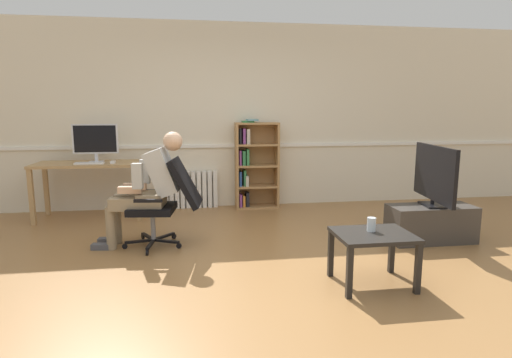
{
  "coord_description": "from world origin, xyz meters",
  "views": [
    {
      "loc": [
        -0.52,
        -3.63,
        1.46
      ],
      "look_at": [
        0.15,
        0.85,
        0.7
      ],
      "focal_mm": 29.27,
      "sensor_mm": 36.0,
      "label": 1
    }
  ],
  "objects_px": {
    "computer_desk": "(90,170)",
    "person_seated": "(148,186)",
    "tv_stand": "(431,224)",
    "coffee_table": "(373,241)",
    "drinking_glass": "(371,224)",
    "keyboard": "(89,163)",
    "office_chair": "(167,199)",
    "radiator": "(191,190)",
    "computer_mouse": "(113,162)",
    "bookshelf": "(254,165)",
    "tv_screen": "(434,175)",
    "imac_monitor": "(95,140)"
  },
  "relations": [
    {
      "from": "bookshelf",
      "to": "radiator",
      "type": "relative_size",
      "value": 1.67
    },
    {
      "from": "keyboard",
      "to": "office_chair",
      "type": "height_order",
      "value": "office_chair"
    },
    {
      "from": "computer_mouse",
      "to": "coffee_table",
      "type": "bearing_deg",
      "value": -44.97
    },
    {
      "from": "imac_monitor",
      "to": "tv_screen",
      "type": "bearing_deg",
      "value": -23.56
    },
    {
      "from": "imac_monitor",
      "to": "tv_stand",
      "type": "xyz_separation_m",
      "value": [
        3.9,
        -1.7,
        -0.85
      ]
    },
    {
      "from": "keyboard",
      "to": "person_seated",
      "type": "height_order",
      "value": "person_seated"
    },
    {
      "from": "keyboard",
      "to": "radiator",
      "type": "bearing_deg",
      "value": 22.37
    },
    {
      "from": "person_seated",
      "to": "imac_monitor",
      "type": "bearing_deg",
      "value": -142.68
    },
    {
      "from": "tv_stand",
      "to": "tv_screen",
      "type": "bearing_deg",
      "value": -8.14
    },
    {
      "from": "imac_monitor",
      "to": "radiator",
      "type": "xyz_separation_m",
      "value": [
        1.25,
        0.31,
        -0.77
      ]
    },
    {
      "from": "imac_monitor",
      "to": "person_seated",
      "type": "relative_size",
      "value": 0.48
    },
    {
      "from": "computer_mouse",
      "to": "radiator",
      "type": "bearing_deg",
      "value": 27.06
    },
    {
      "from": "bookshelf",
      "to": "coffee_table",
      "type": "xyz_separation_m",
      "value": [
        0.58,
        -2.92,
        -0.26
      ]
    },
    {
      "from": "keyboard",
      "to": "tv_stand",
      "type": "bearing_deg",
      "value": -20.63
    },
    {
      "from": "office_chair",
      "to": "bookshelf",
      "type": "bearing_deg",
      "value": 151.9
    },
    {
      "from": "computer_desk",
      "to": "tv_stand",
      "type": "bearing_deg",
      "value": -22.2
    },
    {
      "from": "imac_monitor",
      "to": "tv_stand",
      "type": "height_order",
      "value": "imac_monitor"
    },
    {
      "from": "bookshelf",
      "to": "radiator",
      "type": "xyz_separation_m",
      "value": [
        -0.93,
        0.1,
        -0.37
      ]
    },
    {
      "from": "person_seated",
      "to": "coffee_table",
      "type": "height_order",
      "value": "person_seated"
    },
    {
      "from": "imac_monitor",
      "to": "coffee_table",
      "type": "bearing_deg",
      "value": -44.45
    },
    {
      "from": "office_chair",
      "to": "tv_screen",
      "type": "height_order",
      "value": "tv_screen"
    },
    {
      "from": "tv_stand",
      "to": "computer_desk",
      "type": "bearing_deg",
      "value": 157.8
    },
    {
      "from": "imac_monitor",
      "to": "radiator",
      "type": "distance_m",
      "value": 1.5
    },
    {
      "from": "computer_desk",
      "to": "drinking_glass",
      "type": "xyz_separation_m",
      "value": [
        2.84,
        -2.58,
        -0.15
      ]
    },
    {
      "from": "tv_stand",
      "to": "bookshelf",
      "type": "bearing_deg",
      "value": 131.9
    },
    {
      "from": "radiator",
      "to": "computer_desk",
      "type": "bearing_deg",
      "value": -163.6
    },
    {
      "from": "bookshelf",
      "to": "radiator",
      "type": "height_order",
      "value": "bookshelf"
    },
    {
      "from": "computer_desk",
      "to": "person_seated",
      "type": "xyz_separation_m",
      "value": [
        0.9,
        -1.33,
        0.0
      ]
    },
    {
      "from": "computer_mouse",
      "to": "tv_screen",
      "type": "bearing_deg",
      "value": -22.37
    },
    {
      "from": "radiator",
      "to": "tv_stand",
      "type": "distance_m",
      "value": 3.33
    },
    {
      "from": "person_seated",
      "to": "tv_screen",
      "type": "height_order",
      "value": "person_seated"
    },
    {
      "from": "imac_monitor",
      "to": "coffee_table",
      "type": "distance_m",
      "value": 3.93
    },
    {
      "from": "office_chair",
      "to": "person_seated",
      "type": "distance_m",
      "value": 0.24
    },
    {
      "from": "computer_mouse",
      "to": "radiator",
      "type": "xyz_separation_m",
      "value": [
        1.0,
        0.51,
        -0.5
      ]
    },
    {
      "from": "bookshelf",
      "to": "person_seated",
      "type": "distance_m",
      "value": 2.12
    },
    {
      "from": "tv_stand",
      "to": "computer_mouse",
      "type": "bearing_deg",
      "value": 157.62
    },
    {
      "from": "coffee_table",
      "to": "tv_stand",
      "type": "bearing_deg",
      "value": 41.64
    },
    {
      "from": "person_seated",
      "to": "computer_mouse",
      "type": "bearing_deg",
      "value": -147.6
    },
    {
      "from": "office_chair",
      "to": "drinking_glass",
      "type": "xyz_separation_m",
      "value": [
        1.75,
        -1.22,
        -0.01
      ]
    },
    {
      "from": "coffee_table",
      "to": "drinking_glass",
      "type": "distance_m",
      "value": 0.14
    },
    {
      "from": "imac_monitor",
      "to": "radiator",
      "type": "height_order",
      "value": "imac_monitor"
    },
    {
      "from": "office_chair",
      "to": "coffee_table",
      "type": "bearing_deg",
      "value": 60.98
    },
    {
      "from": "computer_desk",
      "to": "drinking_glass",
      "type": "relative_size",
      "value": 11.96
    },
    {
      "from": "imac_monitor",
      "to": "office_chair",
      "type": "relative_size",
      "value": 0.62
    },
    {
      "from": "computer_desk",
      "to": "tv_stand",
      "type": "relative_size",
      "value": 1.49
    },
    {
      "from": "tv_screen",
      "to": "office_chair",
      "type": "bearing_deg",
      "value": 92.82
    },
    {
      "from": "computer_desk",
      "to": "person_seated",
      "type": "relative_size",
      "value": 1.13
    },
    {
      "from": "tv_screen",
      "to": "coffee_table",
      "type": "relative_size",
      "value": 1.57
    },
    {
      "from": "bookshelf",
      "to": "tv_stand",
      "type": "height_order",
      "value": "bookshelf"
    },
    {
      "from": "keyboard",
      "to": "tv_stand",
      "type": "height_order",
      "value": "keyboard"
    }
  ]
}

